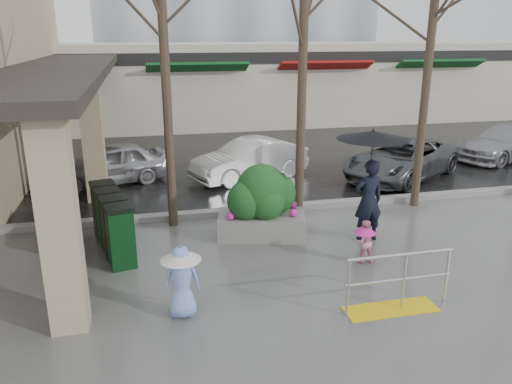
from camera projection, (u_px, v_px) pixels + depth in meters
name	position (u px, v px, depth m)	size (l,w,h in m)	color
ground	(296.00, 285.00, 9.28)	(120.00, 120.00, 0.00)	#51514F
street_asphalt	(185.00, 112.00, 29.70)	(120.00, 36.00, 0.01)	black
curb	(250.00, 210.00, 12.97)	(120.00, 0.30, 0.15)	gray
canopy_slab	(60.00, 63.00, 14.57)	(2.80, 18.00, 0.25)	#2D2823
pillar_front	(59.00, 224.00, 7.44)	(0.55, 0.55, 3.50)	tan
pillar_back	(93.00, 139.00, 13.48)	(0.55, 0.55, 3.50)	tan
storefront_row	(230.00, 83.00, 25.78)	(34.00, 6.74, 4.00)	beige
handrail	(396.00, 289.00, 8.35)	(1.90, 0.50, 1.03)	yellow
tree_west	(162.00, 3.00, 10.65)	(3.20, 3.20, 6.80)	#382B21
tree_mideast	(433.00, 16.00, 12.12)	(3.20, 3.20, 6.50)	#382B21
woman	(370.00, 173.00, 10.83)	(1.56, 1.56, 2.54)	black
child_pink	(364.00, 239.00, 10.05)	(0.46, 0.46, 0.91)	pink
child_blue	(182.00, 276.00, 8.06)	(0.67, 0.67, 1.23)	#7F9CE2
planter	(262.00, 202.00, 11.27)	(2.13, 1.39, 1.71)	gray
news_boxes	(112.00, 222.00, 10.59)	(1.02, 2.35, 1.28)	#0C3815
car_a	(108.00, 164.00, 15.31)	(1.49, 3.70, 1.26)	#B3B3B8
car_b	(250.00, 159.00, 15.89)	(1.33, 3.82, 1.26)	white
car_c	(401.00, 159.00, 15.94)	(2.09, 4.53, 1.26)	#505357
car_d	(506.00, 142.00, 18.40)	(1.77, 4.34, 1.26)	#A0A0A5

